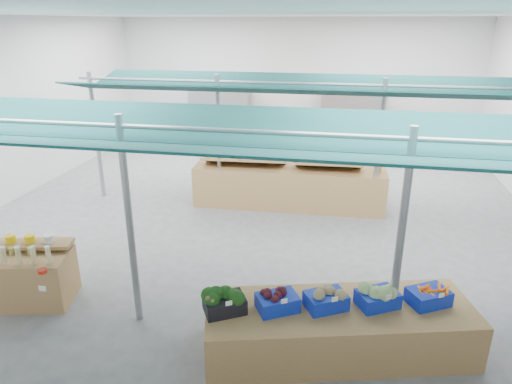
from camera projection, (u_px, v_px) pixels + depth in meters
floor at (258, 216)px, 10.16m from camera, size 13.00×13.00×0.00m
hall at (270, 87)px, 10.54m from camera, size 13.00×13.00×13.00m
pole_grid at (282, 162)px, 7.78m from camera, size 10.00×4.60×3.00m
awnings at (283, 105)px, 7.43m from camera, size 9.50×7.08×0.30m
back_shelving_left at (220, 115)px, 15.76m from camera, size 2.00×0.50×2.00m
back_shelving_right at (352, 121)px, 14.96m from camera, size 2.00×0.50×2.00m
bottle_shelf at (13, 275)px, 6.97m from camera, size 1.88×1.39×1.06m
veg_counter at (339, 328)px, 5.91m from camera, size 3.59×1.97×0.66m
fruit_counter at (289, 186)px, 10.60m from camera, size 4.38×1.16×0.93m
far_counter at (295, 138)px, 14.89m from camera, size 5.37×1.30×0.96m
vendor_left at (248, 154)px, 11.68m from camera, size 0.65×0.44×1.74m
vendor_right at (319, 158)px, 11.36m from camera, size 0.86×0.68×1.74m
crate_broccoli at (224, 300)px, 5.65m from camera, size 0.61×0.55×0.35m
crate_beets at (277, 300)px, 5.70m from camera, size 0.61×0.55×0.29m
crate_celeriac at (326, 298)px, 5.74m from camera, size 0.61×0.55×0.31m
crate_cabbage at (378, 295)px, 5.77m from camera, size 0.61×0.55×0.35m
crate_carrots at (428, 296)px, 5.83m from camera, size 0.61×0.55×0.29m
sparrow at (212, 300)px, 5.51m from camera, size 0.12×0.09×0.11m
pole_ribbon at (42, 273)px, 5.78m from camera, size 0.12×0.12×0.28m
apple_heap_yellow at (244, 159)px, 10.44m from camera, size 1.94×0.81×0.27m
apple_heap_red at (328, 163)px, 10.15m from camera, size 1.54×0.79×0.27m
pineapple at (379, 165)px, 9.98m from camera, size 0.14×0.14×0.39m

